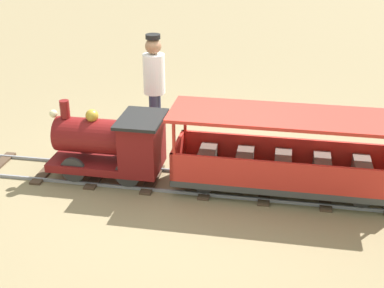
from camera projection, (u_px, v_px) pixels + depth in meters
The scene contains 5 objects.
ground_plane at pixel (197, 184), 6.60m from camera, with size 60.00×60.00×0.00m, color #8C7A56.
track at pixel (208, 184), 6.57m from camera, with size 0.77×6.40×0.04m.
locomotive at pixel (113, 143), 6.58m from camera, with size 0.73×1.45×0.96m.
passenger_car at pixel (283, 161), 6.26m from camera, with size 0.83×2.70×0.97m.
conductor_person at pixel (154, 82), 7.27m from camera, with size 0.30×0.30×1.62m.
Camera 1 is at (-5.71, -0.98, 3.21)m, focal length 49.37 mm.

